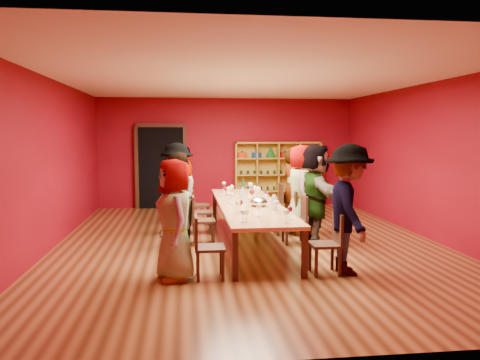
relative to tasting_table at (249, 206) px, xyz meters
name	(u,v)px	position (x,y,z in m)	size (l,w,h in m)	color
room_shell	(249,163)	(0.00, 0.00, 0.80)	(7.10, 9.10, 3.04)	#532D16
tasting_table	(249,206)	(0.00, 0.00, 0.00)	(1.10, 4.50, 0.75)	tan
doorway	(161,167)	(-1.80, 4.43, 0.42)	(1.40, 0.17, 2.30)	black
shelving_unit	(277,171)	(1.40, 4.32, 0.28)	(2.40, 0.40, 1.80)	gold
chair_person_left_0	(204,244)	(-0.91, -2.00, -0.20)	(0.42, 0.42, 0.89)	black
person_left_0	(175,220)	(-1.31, -2.00, 0.14)	(0.82, 0.45, 1.68)	#CD898C
chair_person_left_2	(199,217)	(-0.91, 0.07, -0.20)	(0.42, 0.42, 0.89)	black
person_left_2	(178,199)	(-1.30, 0.07, 0.15)	(0.83, 0.45, 1.70)	#131535
chair_person_left_3	(198,209)	(-0.91, 1.01, -0.20)	(0.42, 0.42, 0.89)	black
person_left_3	(177,189)	(-1.32, 1.01, 0.23)	(1.19, 0.49, 1.85)	#121933
chair_person_left_4	(197,202)	(-0.91, 1.97, -0.20)	(0.42, 0.42, 0.89)	black
person_left_4	(185,185)	(-1.17, 1.97, 0.18)	(1.03, 0.47, 1.76)	beige
chair_person_right_0	(330,240)	(0.91, -2.00, -0.20)	(0.42, 0.42, 0.89)	black
person_right_0	(349,209)	(1.18, -2.00, 0.24)	(1.22, 0.50, 1.89)	#5878B6
chair_person_right_2	(298,217)	(0.91, -0.10, -0.20)	(0.42, 0.42, 0.89)	black
person_right_2	(316,194)	(1.24, -0.10, 0.22)	(1.71, 0.49, 1.85)	#C9878E
chair_person_right_3	(289,210)	(0.91, 0.71, -0.20)	(0.42, 0.42, 0.89)	black
person_right_3	(301,190)	(1.15, 0.71, 0.20)	(0.88, 0.48, 1.80)	pink
chair_person_right_4	(276,201)	(0.91, 1.99, -0.20)	(0.42, 0.42, 0.89)	black
person_right_4	(292,186)	(1.26, 1.99, 0.13)	(0.60, 0.44, 1.65)	#4E4F53
wine_glass_0	(250,184)	(0.29, 1.96, 0.18)	(0.07, 0.07, 0.18)	silver
wine_glass_1	(277,203)	(0.35, -0.87, 0.18)	(0.07, 0.07, 0.18)	silver
wine_glass_2	(286,213)	(0.27, -1.94, 0.20)	(0.08, 0.08, 0.20)	silver
wine_glass_3	(252,193)	(0.10, 0.31, 0.21)	(0.09, 0.09, 0.22)	silver
wine_glass_4	(250,199)	(-0.05, -0.47, 0.19)	(0.08, 0.08, 0.20)	silver
wine_glass_5	(238,203)	(-0.32, -0.99, 0.20)	(0.08, 0.08, 0.21)	silver
wine_glass_6	(243,213)	(-0.34, -1.83, 0.19)	(0.08, 0.08, 0.19)	silver
wine_glass_7	(232,196)	(-0.32, -0.09, 0.21)	(0.09, 0.09, 0.22)	silver
wine_glass_8	(259,207)	(-0.04, -1.39, 0.21)	(0.09, 0.09, 0.21)	silver
wine_glass_9	(228,190)	(-0.29, 0.87, 0.21)	(0.09, 0.09, 0.22)	silver
wine_glass_10	(224,184)	(-0.30, 1.89, 0.21)	(0.09, 0.09, 0.22)	silver
wine_glass_11	(232,188)	(-0.19, 1.24, 0.20)	(0.08, 0.08, 0.21)	silver
wine_glass_12	(246,213)	(-0.28, -1.78, 0.19)	(0.07, 0.07, 0.19)	silver
wine_glass_13	(268,194)	(0.38, 0.16, 0.19)	(0.08, 0.08, 0.20)	silver
wine_glass_14	(251,185)	(0.29, 1.73, 0.20)	(0.08, 0.08, 0.20)	silver
wine_glass_15	(241,203)	(-0.26, -0.89, 0.19)	(0.08, 0.08, 0.19)	silver
wine_glass_16	(276,204)	(0.29, -1.06, 0.20)	(0.08, 0.08, 0.20)	silver
wine_glass_17	(258,190)	(0.29, 0.74, 0.21)	(0.09, 0.09, 0.22)	silver
wine_glass_18	(228,195)	(-0.38, 0.05, 0.21)	(0.09, 0.09, 0.22)	silver
wine_glass_19	(226,190)	(-0.33, 1.04, 0.19)	(0.08, 0.08, 0.19)	silver
wine_glass_20	(224,186)	(-0.32, 1.67, 0.19)	(0.08, 0.08, 0.20)	silver
wine_glass_21	(290,210)	(0.38, -1.70, 0.20)	(0.08, 0.08, 0.20)	silver
wine_glass_22	(255,188)	(0.27, 1.07, 0.20)	(0.08, 0.08, 0.21)	silver
wine_glass_23	(267,197)	(0.30, -0.15, 0.18)	(0.07, 0.07, 0.18)	silver
spittoon_bowl	(259,202)	(0.12, -0.36, 0.13)	(0.32, 0.32, 0.18)	#B2B5B9
carafe_a	(243,196)	(-0.11, 0.09, 0.18)	(0.11, 0.11, 0.28)	silver
carafe_b	(274,203)	(0.31, -0.83, 0.17)	(0.13, 0.13, 0.27)	silver
wine_bottle	(243,187)	(0.11, 1.68, 0.17)	(0.09, 0.09, 0.31)	#143918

